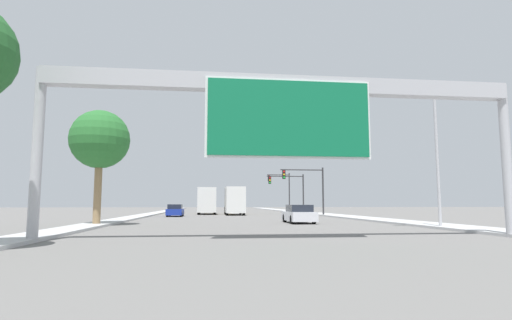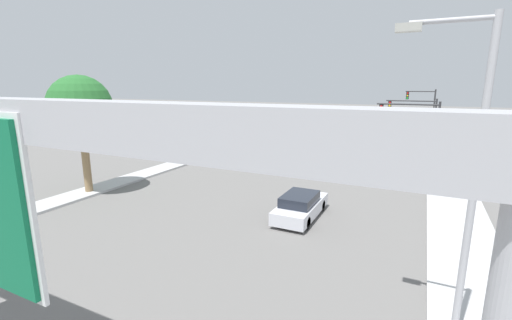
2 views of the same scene
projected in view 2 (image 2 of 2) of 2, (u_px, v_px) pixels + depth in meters
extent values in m
cube|color=#B8B8B8|center=(441.00, 146.00, 40.47)|extent=(3.00, 120.00, 0.15)
cube|color=#B8B8B8|center=(271.00, 134.00, 49.90)|extent=(2.00, 120.00, 0.15)
cube|color=silver|center=(301.00, 208.00, 18.71)|extent=(1.83, 4.55, 0.67)
cube|color=#1E232D|center=(300.00, 199.00, 18.38)|extent=(1.61, 2.36, 0.52)
cylinder|color=black|center=(295.00, 202.00, 20.33)|extent=(0.22, 0.64, 0.64)
cylinder|color=black|center=(322.00, 206.00, 19.64)|extent=(0.22, 0.64, 0.64)
cylinder|color=black|center=(277.00, 218.00, 17.86)|extent=(0.22, 0.64, 0.64)
cylinder|color=black|center=(307.00, 223.00, 17.17)|extent=(0.22, 0.64, 0.64)
cube|color=navy|center=(258.00, 147.00, 37.51)|extent=(1.71, 4.54, 0.66)
cube|color=#1E232D|center=(257.00, 142.00, 37.19)|extent=(1.51, 2.36, 0.52)
cylinder|color=black|center=(257.00, 146.00, 39.11)|extent=(0.22, 0.64, 0.64)
cylinder|color=black|center=(269.00, 147.00, 38.47)|extent=(0.22, 0.64, 0.64)
cylinder|color=black|center=(246.00, 150.00, 36.64)|extent=(0.22, 0.64, 0.64)
cylinder|color=black|center=(258.00, 151.00, 36.00)|extent=(0.22, 0.64, 0.64)
cube|color=yellow|center=(319.00, 129.00, 46.14)|extent=(2.21, 2.19, 2.10)
cube|color=silver|center=(310.00, 128.00, 42.58)|extent=(2.40, 5.64, 3.23)
cylinder|color=black|center=(311.00, 135.00, 46.68)|extent=(0.28, 1.00, 1.00)
cylinder|color=black|center=(326.00, 136.00, 45.77)|extent=(0.28, 1.00, 1.00)
cylinder|color=black|center=(298.00, 140.00, 42.10)|extent=(0.28, 1.00, 1.00)
cylinder|color=black|center=(315.00, 141.00, 41.19)|extent=(0.28, 1.00, 1.00)
cube|color=yellow|center=(338.00, 134.00, 41.41)|extent=(2.14, 2.15, 2.07)
cube|color=silver|center=(331.00, 133.00, 37.91)|extent=(2.32, 5.53, 3.18)
cylinder|color=black|center=(329.00, 140.00, 41.93)|extent=(0.28, 1.00, 1.00)
cylinder|color=black|center=(346.00, 141.00, 41.05)|extent=(0.28, 1.00, 1.00)
cylinder|color=black|center=(318.00, 147.00, 37.43)|extent=(0.28, 1.00, 1.00)
cylinder|color=black|center=(336.00, 148.00, 36.56)|extent=(0.28, 1.00, 1.00)
cylinder|color=#2D2D30|center=(437.00, 135.00, 29.76)|extent=(0.20, 0.20, 5.73)
cylinder|color=#2D2D30|center=(407.00, 104.00, 30.32)|extent=(5.13, 0.14, 0.14)
cube|color=black|center=(381.00, 110.00, 31.36)|extent=(0.35, 0.28, 1.05)
cylinder|color=red|center=(381.00, 106.00, 31.15)|extent=(0.22, 0.04, 0.22)
cylinder|color=yellow|center=(381.00, 110.00, 31.22)|extent=(0.22, 0.04, 0.22)
cylinder|color=green|center=(381.00, 114.00, 31.30)|extent=(0.22, 0.04, 0.22)
cylinder|color=#2D2D30|center=(434.00, 124.00, 38.55)|extent=(0.20, 0.20, 5.63)
cylinder|color=#2D2D30|center=(411.00, 101.00, 39.15)|extent=(5.29, 0.14, 0.14)
cube|color=black|center=(390.00, 105.00, 40.22)|extent=(0.35, 0.28, 1.05)
cylinder|color=red|center=(390.00, 103.00, 40.01)|extent=(0.22, 0.04, 0.22)
cylinder|color=yellow|center=(390.00, 106.00, 40.08)|extent=(0.22, 0.04, 0.22)
cylinder|color=green|center=(389.00, 109.00, 40.16)|extent=(0.22, 0.04, 0.22)
cylinder|color=#2D2D30|center=(433.00, 113.00, 47.23)|extent=(0.20, 0.20, 6.55)
cylinder|color=#2D2D30|center=(420.00, 91.00, 47.40)|extent=(3.77, 0.14, 0.14)
cube|color=black|center=(408.00, 96.00, 48.21)|extent=(0.35, 0.28, 1.05)
cylinder|color=red|center=(408.00, 93.00, 47.99)|extent=(0.22, 0.04, 0.22)
cylinder|color=yellow|center=(407.00, 96.00, 48.07)|extent=(0.22, 0.04, 0.22)
cylinder|color=green|center=(407.00, 98.00, 48.14)|extent=(0.22, 0.04, 0.22)
cylinder|color=#8C704C|center=(85.00, 151.00, 22.35)|extent=(0.49, 0.49, 5.78)
sphere|color=#286B2D|center=(80.00, 106.00, 21.73)|extent=(3.94, 3.94, 3.94)
cylinder|color=#B2B2B7|center=(473.00, 199.00, 8.40)|extent=(0.18, 0.18, 8.71)
cylinder|color=#B2B2B7|center=(452.00, 20.00, 7.88)|extent=(1.80, 0.12, 0.12)
cube|color=#B2B2A8|center=(409.00, 28.00, 8.29)|extent=(0.60, 0.28, 0.20)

